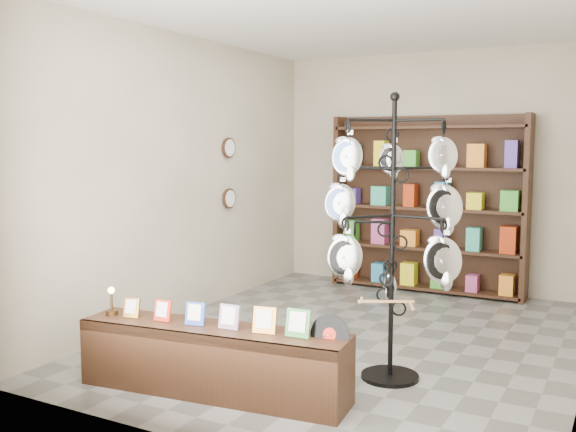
{
  "coord_description": "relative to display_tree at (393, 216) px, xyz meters",
  "views": [
    {
      "loc": [
        2.28,
        -5.54,
        1.83
      ],
      "look_at": [
        -0.19,
        -1.0,
        1.26
      ],
      "focal_mm": 40.0,
      "sensor_mm": 36.0,
      "label": 1
    }
  ],
  "objects": [
    {
      "name": "ground",
      "position": [
        -0.65,
        0.86,
        -1.29
      ],
      "size": [
        5.0,
        5.0,
        0.0
      ],
      "primitive_type": "plane",
      "color": "slate",
      "rests_on": "ground"
    },
    {
      "name": "display_tree",
      "position": [
        0.0,
        0.0,
        0.0
      ],
      "size": [
        1.22,
        1.22,
        2.23
      ],
      "rotation": [
        0.0,
        0.0,
        0.39
      ],
      "color": "black",
      "rests_on": "ground"
    },
    {
      "name": "back_shelving",
      "position": [
        -0.65,
        3.15,
        -0.26
      ],
      "size": [
        2.42,
        0.36,
        2.2
      ],
      "color": "black",
      "rests_on": "ground"
    },
    {
      "name": "room_envelope",
      "position": [
        -0.65,
        0.86,
        0.56
      ],
      "size": [
        5.0,
        5.0,
        5.0
      ],
      "color": "beige",
      "rests_on": "ground"
    },
    {
      "name": "wall_clocks",
      "position": [
        -2.62,
        1.66,
        0.21
      ],
      "size": [
        0.03,
        0.24,
        0.84
      ],
      "color": "black",
      "rests_on": "ground"
    },
    {
      "name": "front_shelf",
      "position": [
        -1.05,
        -0.93,
        -1.03
      ],
      "size": [
        2.1,
        0.66,
        0.73
      ],
      "rotation": [
        0.0,
        0.0,
        0.12
      ],
      "color": "black",
      "rests_on": "ground"
    }
  ]
}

